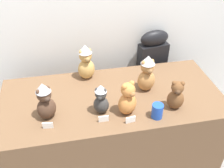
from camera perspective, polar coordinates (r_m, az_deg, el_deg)
The scene contains 12 objects.
display_table at distance 2.26m, azimuth 0.00°, elevation -10.05°, with size 1.74×0.79×0.74m, color brown.
instrument_case at distance 2.66m, azimuth 8.55°, elevation 1.81°, with size 0.29×0.16×1.02m.
teddy_bear_caramel at distance 2.01m, azimuth 7.76°, elevation 2.27°, with size 0.16×0.14×0.31m.
teddy_bear_charcoal at distance 1.80m, azimuth -2.46°, elevation -3.44°, with size 0.14×0.13×0.24m.
teddy_bear_cocoa at distance 1.80m, azimuth -14.62°, elevation -3.80°, with size 0.17×0.16×0.29m.
teddy_bear_chestnut at distance 1.89m, azimuth 14.06°, elevation -2.56°, with size 0.15×0.13×0.24m.
teddy_bear_ginger at distance 1.79m, azimuth 3.49°, elevation -3.43°, with size 0.17×0.17×0.27m.
teddy_bear_honey at distance 2.14m, azimuth -5.81°, elevation 4.78°, with size 0.17×0.15×0.32m.
party_cup_blue at distance 1.83m, azimuth 10.05°, elevation -5.93°, with size 0.08×0.08×0.11m, color blue.
name_card_front_left at distance 1.78m, azimuth 4.15°, elevation -7.92°, with size 0.07×0.01×0.05m, color white.
name_card_front_middle at distance 1.79m, azimuth -1.88°, elevation -7.74°, with size 0.07×0.01×0.05m, color white.
name_card_front_right at distance 1.79m, azimuth -14.10°, elevation -8.97°, with size 0.07×0.01×0.05m, color white.
Camera 1 is at (-0.30, -1.28, 2.01)m, focal length 41.10 mm.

